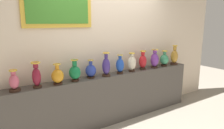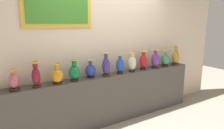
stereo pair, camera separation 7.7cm
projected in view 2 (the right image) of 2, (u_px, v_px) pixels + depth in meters
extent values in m
plane|color=gray|center=(112.00, 121.00, 3.83)|extent=(11.87, 11.87, 0.00)
cube|color=#4C4742|center=(112.00, 98.00, 3.73)|extent=(3.68, 0.29, 0.91)
cube|color=beige|center=(106.00, 46.00, 3.70)|extent=(5.87, 0.10, 2.82)
cube|color=gold|center=(58.00, 0.00, 3.04)|extent=(1.09, 0.03, 0.82)
cube|color=#3D8229|center=(58.00, 0.00, 3.02)|extent=(0.97, 0.01, 0.70)
cylinder|color=#382319|center=(15.00, 89.00, 2.77)|extent=(0.14, 0.14, 0.03)
ellipsoid|color=#CC5972|center=(14.00, 81.00, 2.75)|extent=(0.13, 0.13, 0.21)
cylinder|color=#CC5972|center=(13.00, 72.00, 2.72)|extent=(0.06, 0.06, 0.05)
torus|color=gold|center=(12.00, 70.00, 2.72)|extent=(0.11, 0.11, 0.02)
cylinder|color=#382319|center=(37.00, 86.00, 2.92)|extent=(0.12, 0.12, 0.03)
ellipsoid|color=maroon|center=(36.00, 76.00, 2.89)|extent=(0.12, 0.12, 0.26)
cylinder|color=maroon|center=(35.00, 65.00, 2.86)|extent=(0.07, 0.07, 0.07)
torus|color=gold|center=(35.00, 62.00, 2.85)|extent=(0.14, 0.14, 0.02)
cylinder|color=#382319|center=(57.00, 83.00, 3.07)|extent=(0.14, 0.14, 0.03)
ellipsoid|color=orange|center=(57.00, 76.00, 3.05)|extent=(0.19, 0.19, 0.21)
cylinder|color=orange|center=(57.00, 66.00, 3.02)|extent=(0.06, 0.06, 0.08)
torus|color=gold|center=(56.00, 64.00, 3.01)|extent=(0.12, 0.12, 0.01)
cylinder|color=#382319|center=(75.00, 80.00, 3.22)|extent=(0.12, 0.12, 0.04)
ellipsoid|color=#14723D|center=(74.00, 72.00, 3.20)|extent=(0.18, 0.18, 0.21)
cylinder|color=#14723D|center=(74.00, 63.00, 3.17)|extent=(0.07, 0.07, 0.10)
torus|color=gold|center=(74.00, 60.00, 3.16)|extent=(0.12, 0.12, 0.02)
cylinder|color=#382319|center=(91.00, 77.00, 3.41)|extent=(0.13, 0.13, 0.03)
ellipsoid|color=#263899|center=(90.00, 71.00, 3.38)|extent=(0.18, 0.18, 0.20)
cylinder|color=#263899|center=(90.00, 62.00, 3.35)|extent=(0.06, 0.06, 0.08)
torus|color=gold|center=(90.00, 60.00, 3.35)|extent=(0.10, 0.10, 0.02)
cylinder|color=#382319|center=(106.00, 75.00, 3.52)|extent=(0.15, 0.15, 0.03)
ellipsoid|color=#3F2D7F|center=(106.00, 66.00, 3.49)|extent=(0.14, 0.14, 0.29)
cylinder|color=#3F2D7F|center=(106.00, 55.00, 3.45)|extent=(0.06, 0.06, 0.09)
torus|color=gold|center=(106.00, 53.00, 3.44)|extent=(0.12, 0.12, 0.02)
cylinder|color=#382319|center=(120.00, 73.00, 3.67)|extent=(0.11, 0.11, 0.03)
ellipsoid|color=#1E47B2|center=(120.00, 65.00, 3.64)|extent=(0.15, 0.15, 0.25)
cylinder|color=#1E47B2|center=(120.00, 57.00, 3.61)|extent=(0.06, 0.06, 0.06)
torus|color=gold|center=(120.00, 55.00, 3.60)|extent=(0.11, 0.11, 0.01)
cylinder|color=#382319|center=(132.00, 71.00, 3.83)|extent=(0.11, 0.11, 0.03)
ellipsoid|color=beige|center=(132.00, 63.00, 3.80)|extent=(0.17, 0.17, 0.27)
cylinder|color=beige|center=(132.00, 55.00, 3.76)|extent=(0.08, 0.08, 0.05)
torus|color=gold|center=(132.00, 53.00, 3.76)|extent=(0.12, 0.12, 0.02)
cylinder|color=#382319|center=(143.00, 69.00, 3.99)|extent=(0.12, 0.12, 0.04)
ellipsoid|color=red|center=(143.00, 61.00, 3.96)|extent=(0.15, 0.15, 0.26)
cylinder|color=red|center=(144.00, 53.00, 3.93)|extent=(0.07, 0.07, 0.08)
torus|color=gold|center=(144.00, 51.00, 3.92)|extent=(0.12, 0.12, 0.02)
cylinder|color=#382319|center=(155.00, 67.00, 4.12)|extent=(0.14, 0.14, 0.03)
ellipsoid|color=#6B3393|center=(155.00, 60.00, 4.09)|extent=(0.17, 0.17, 0.28)
cylinder|color=#6B3393|center=(156.00, 52.00, 4.05)|extent=(0.08, 0.08, 0.07)
torus|color=gold|center=(156.00, 50.00, 4.05)|extent=(0.14, 0.14, 0.01)
cylinder|color=#382319|center=(165.00, 65.00, 4.28)|extent=(0.12, 0.12, 0.04)
ellipsoid|color=#388C60|center=(165.00, 60.00, 4.25)|extent=(0.18, 0.18, 0.22)
cylinder|color=#388C60|center=(166.00, 53.00, 4.22)|extent=(0.06, 0.06, 0.07)
torus|color=gold|center=(166.00, 51.00, 4.21)|extent=(0.12, 0.12, 0.02)
cylinder|color=#382319|center=(175.00, 64.00, 4.42)|extent=(0.16, 0.16, 0.04)
ellipsoid|color=#B27F2D|center=(176.00, 57.00, 4.39)|extent=(0.15, 0.15, 0.28)
cylinder|color=#B27F2D|center=(176.00, 48.00, 4.35)|extent=(0.07, 0.07, 0.10)
torus|color=gold|center=(176.00, 46.00, 4.34)|extent=(0.11, 0.11, 0.01)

